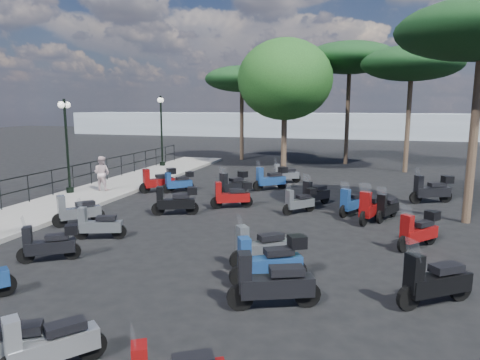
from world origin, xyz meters
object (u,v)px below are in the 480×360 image
(scooter_10, at_px, (233,184))
(scooter_16, at_px, (300,202))
(scooter_5, at_px, (179,182))
(scooter_7, at_px, (4,346))
(pine_0, at_px, (350,58))
(scooter_14, at_px, (272,284))
(scooter_26, at_px, (419,231))
(scooter_27, at_px, (387,208))
(scooter_20, at_px, (261,248))
(scooter_2, at_px, (77,212))
(pedestrian_far, at_px, (102,173))
(lamp_post_2, at_px, (161,126))
(scooter_23, at_px, (315,195))
(scooter_17, at_px, (271,179))
(scooter_22, at_px, (352,203))
(broadleaf_tree, at_px, (285,80))
(lamp_post_1, at_px, (67,140))
(scooter_8, at_px, (50,244))
(scooter_11, at_px, (285,175))
(scooter_15, at_px, (232,195))
(scooter_25, at_px, (434,282))
(pine_1, at_px, (412,64))
(scooter_4, at_px, (159,181))
(scooter_9, at_px, (98,225))
(scooter_3, at_px, (176,201))
(scooter_12, at_px, (49,346))
(pine_2, at_px, (242,79))
(scooter_21, at_px, (371,208))
(scooter_28, at_px, (432,190))

(scooter_10, xyz_separation_m, scooter_16, (3.29, -2.34, -0.07))
(scooter_5, height_order, scooter_7, scooter_7)
(pine_0, bearing_deg, scooter_14, -91.19)
(scooter_26, relative_size, scooter_27, 0.91)
(scooter_10, bearing_deg, scooter_20, 140.95)
(scooter_2, bearing_deg, pine_0, -71.58)
(pedestrian_far, relative_size, pine_0, 0.19)
(lamp_post_2, height_order, scooter_23, lamp_post_2)
(scooter_17, distance_m, scooter_22, 5.38)
(broadleaf_tree, bearing_deg, scooter_17, -84.06)
(lamp_post_1, distance_m, scooter_2, 5.57)
(scooter_7, xyz_separation_m, scooter_8, (-2.61, 4.10, 0.01))
(scooter_11, xyz_separation_m, broadleaf_tree, (-1.14, 5.79, 5.11))
(scooter_7, xyz_separation_m, scooter_15, (0.15, 10.93, 0.05))
(scooter_14, bearing_deg, scooter_22, -31.46)
(scooter_15, relative_size, scooter_25, 1.00)
(lamp_post_2, height_order, scooter_20, lamp_post_2)
(scooter_10, height_order, pine_1, pine_1)
(scooter_4, bearing_deg, scooter_22, -149.80)
(scooter_23, bearing_deg, scooter_10, 17.87)
(scooter_2, relative_size, scooter_10, 0.87)
(scooter_20, height_order, pine_1, pine_1)
(scooter_9, distance_m, scooter_25, 9.13)
(scooter_5, xyz_separation_m, scooter_10, (2.64, -0.04, 0.05))
(scooter_3, xyz_separation_m, scooter_12, (2.13, -9.11, -0.07))
(scooter_7, distance_m, pine_1, 24.55)
(pine_1, bearing_deg, scooter_15, -121.87)
(pine_2, bearing_deg, scooter_27, -57.71)
(scooter_16, bearing_deg, scooter_23, -64.69)
(scooter_12, distance_m, scooter_25, 7.01)
(scooter_5, xyz_separation_m, broadleaf_tree, (3.16, 9.45, 5.09))
(scooter_23, bearing_deg, scooter_27, -176.68)
(scooter_21, distance_m, scooter_26, 2.76)
(scooter_20, xyz_separation_m, scooter_22, (2.02, 5.85, -0.03))
(scooter_5, height_order, pine_0, pine_0)
(scooter_5, relative_size, scooter_22, 0.82)
(scooter_22, relative_size, scooter_23, 1.01)
(scooter_25, bearing_deg, scooter_28, -42.96)
(scooter_10, height_order, scooter_17, scooter_17)
(scooter_17, height_order, scooter_27, scooter_17)
(scooter_22, bearing_deg, scooter_15, 31.45)
(scooter_4, bearing_deg, scooter_21, -153.82)
(scooter_10, xyz_separation_m, scooter_14, (3.87, -10.05, 0.00))
(scooter_7, distance_m, scooter_22, 12.05)
(scooter_11, height_order, pine_2, pine_2)
(scooter_20, bearing_deg, scooter_28, -68.98)
(pedestrian_far, xyz_separation_m, broadleaf_tree, (6.37, 10.66, 4.63))
(scooter_4, height_order, scooter_15, scooter_4)
(scooter_4, bearing_deg, broadleaf_tree, -70.39)
(scooter_2, distance_m, scooter_20, 6.99)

